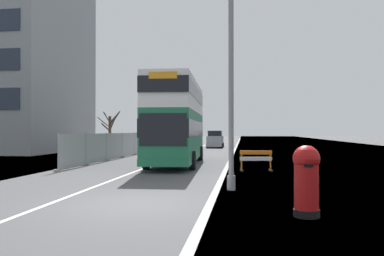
% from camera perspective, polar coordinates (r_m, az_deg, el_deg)
% --- Properties ---
extents(ground, '(140.00, 280.00, 0.10)m').
position_cam_1_polar(ground, '(11.12, -5.70, -11.36)').
color(ground, '#4C4C4F').
extents(double_decker_bus, '(3.12, 11.26, 5.03)m').
position_cam_1_polar(double_decker_bus, '(23.79, -2.18, 1.06)').
color(double_decker_bus, '#1E6B47').
rests_on(double_decker_bus, ground).
extents(lamppost_foreground, '(0.29, 0.70, 9.10)m').
position_cam_1_polar(lamppost_foreground, '(13.66, 5.80, 9.06)').
color(lamppost_foreground, gray).
rests_on(lamppost_foreground, ground).
extents(red_pillar_postbox, '(0.65, 0.65, 1.72)m').
position_cam_1_polar(red_pillar_postbox, '(9.71, 16.57, -7.04)').
color(red_pillar_postbox, black).
rests_on(red_pillar_postbox, ground).
extents(roadworks_barrier, '(1.66, 0.67, 1.06)m').
position_cam_1_polar(roadworks_barrier, '(19.88, 9.44, -4.48)').
color(roadworks_barrier, orange).
rests_on(roadworks_barrier, ground).
extents(construction_site_fence, '(0.44, 20.60, 1.94)m').
position_cam_1_polar(construction_site_fence, '(29.97, -10.36, -2.58)').
color(construction_site_fence, '#A8AAAD').
rests_on(construction_site_fence, ground).
extents(car_oncoming_near, '(2.01, 4.49, 2.08)m').
position_cam_1_polar(car_oncoming_near, '(39.70, -1.99, -1.97)').
color(car_oncoming_near, navy).
rests_on(car_oncoming_near, ground).
extents(car_receding_mid, '(1.98, 4.25, 2.07)m').
position_cam_1_polar(car_receding_mid, '(47.35, 3.46, -1.72)').
color(car_receding_mid, gray).
rests_on(car_receding_mid, ground).
extents(bare_tree_far_verge_near, '(3.04, 3.02, 4.31)m').
position_cam_1_polar(bare_tree_far_verge_near, '(43.99, -12.03, -0.10)').
color(bare_tree_far_verge_near, '#4C3D2D').
rests_on(bare_tree_far_verge_near, ground).
extents(bare_tree_far_verge_mid, '(2.47, 1.99, 4.27)m').
position_cam_1_polar(bare_tree_far_verge_mid, '(64.25, -6.49, -0.33)').
color(bare_tree_far_verge_mid, '#4C3D2D').
rests_on(bare_tree_far_verge_mid, ground).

